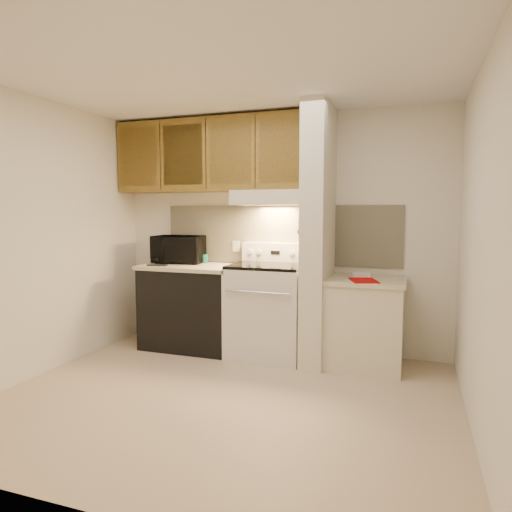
% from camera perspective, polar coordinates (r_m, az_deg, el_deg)
% --- Properties ---
extents(floor, '(3.60, 3.60, 0.00)m').
position_cam_1_polar(floor, '(3.82, -3.99, -17.30)').
color(floor, '#C8B194').
rests_on(floor, ground).
extents(ceiling, '(3.60, 3.60, 0.00)m').
position_cam_1_polar(ceiling, '(3.66, -4.27, 21.66)').
color(ceiling, white).
rests_on(ceiling, wall_back).
extents(wall_back, '(3.60, 2.50, 0.02)m').
position_cam_1_polar(wall_back, '(4.94, 2.78, 2.85)').
color(wall_back, silver).
rests_on(wall_back, floor).
extents(wall_left, '(0.02, 3.00, 2.50)m').
position_cam_1_polar(wall_left, '(4.55, -25.45, 2.08)').
color(wall_left, silver).
rests_on(wall_left, floor).
extents(wall_right, '(0.02, 3.00, 2.50)m').
position_cam_1_polar(wall_right, '(3.27, 26.29, 0.90)').
color(wall_right, silver).
rests_on(wall_right, floor).
extents(backsplash, '(2.60, 0.02, 0.63)m').
position_cam_1_polar(backsplash, '(4.93, 2.74, 2.67)').
color(backsplash, beige).
rests_on(backsplash, wall_back).
extents(range_body, '(0.76, 0.65, 0.92)m').
position_cam_1_polar(range_body, '(4.72, 1.54, -6.97)').
color(range_body, silver).
rests_on(range_body, floor).
extents(oven_window, '(0.50, 0.01, 0.30)m').
position_cam_1_polar(oven_window, '(4.41, 0.29, -7.31)').
color(oven_window, black).
rests_on(oven_window, range_body).
extents(oven_handle, '(0.65, 0.02, 0.02)m').
position_cam_1_polar(oven_handle, '(4.33, 0.13, -4.58)').
color(oven_handle, silver).
rests_on(oven_handle, range_body).
extents(cooktop, '(0.74, 0.64, 0.03)m').
position_cam_1_polar(cooktop, '(4.64, 1.56, -1.23)').
color(cooktop, black).
rests_on(cooktop, range_body).
extents(range_backguard, '(0.76, 0.08, 0.20)m').
position_cam_1_polar(range_backguard, '(4.89, 2.57, 0.48)').
color(range_backguard, silver).
rests_on(range_backguard, range_body).
extents(range_display, '(0.10, 0.01, 0.04)m').
position_cam_1_polar(range_display, '(4.85, 2.43, 0.43)').
color(range_display, black).
rests_on(range_display, range_backguard).
extents(range_knob_left_outer, '(0.05, 0.02, 0.05)m').
position_cam_1_polar(range_knob_left_outer, '(4.94, -0.69, 0.53)').
color(range_knob_left_outer, silver).
rests_on(range_knob_left_outer, range_backguard).
extents(range_knob_left_inner, '(0.05, 0.02, 0.05)m').
position_cam_1_polar(range_knob_left_inner, '(4.91, 0.41, 0.49)').
color(range_knob_left_inner, silver).
rests_on(range_knob_left_inner, range_backguard).
extents(range_knob_right_inner, '(0.05, 0.02, 0.05)m').
position_cam_1_polar(range_knob_right_inner, '(4.80, 4.48, 0.37)').
color(range_knob_right_inner, silver).
rests_on(range_knob_right_inner, range_backguard).
extents(range_knob_right_outer, '(0.05, 0.02, 0.05)m').
position_cam_1_polar(range_knob_right_outer, '(4.78, 5.64, 0.33)').
color(range_knob_right_outer, silver).
rests_on(range_knob_right_outer, range_backguard).
extents(dishwasher_front, '(1.00, 0.63, 0.87)m').
position_cam_1_polar(dishwasher_front, '(5.06, -8.02, -6.45)').
color(dishwasher_front, black).
rests_on(dishwasher_front, floor).
extents(left_countertop, '(1.04, 0.67, 0.04)m').
position_cam_1_polar(left_countertop, '(4.99, -8.10, -1.33)').
color(left_countertop, beige).
rests_on(left_countertop, dishwasher_front).
extents(spoon_rest, '(0.22, 0.11, 0.01)m').
position_cam_1_polar(spoon_rest, '(4.95, -12.23, -1.13)').
color(spoon_rest, black).
rests_on(spoon_rest, left_countertop).
extents(teal_jar, '(0.11, 0.11, 0.10)m').
position_cam_1_polar(teal_jar, '(5.15, -6.49, -0.32)').
color(teal_jar, '#1A5D51').
rests_on(teal_jar, left_countertop).
extents(outlet, '(0.08, 0.01, 0.12)m').
position_cam_1_polar(outlet, '(5.08, -2.51, 1.23)').
color(outlet, beige).
rests_on(outlet, backsplash).
extents(microwave, '(0.59, 0.44, 0.31)m').
position_cam_1_polar(microwave, '(5.19, -9.57, 0.84)').
color(microwave, black).
rests_on(microwave, left_countertop).
extents(partition_pillar, '(0.22, 0.70, 2.50)m').
position_cam_1_polar(partition_pillar, '(4.48, 7.79, 2.52)').
color(partition_pillar, silver).
rests_on(partition_pillar, floor).
extents(pillar_trim, '(0.01, 0.70, 0.04)m').
position_cam_1_polar(pillar_trim, '(4.50, 6.35, 3.19)').
color(pillar_trim, brown).
rests_on(pillar_trim, partition_pillar).
extents(knife_strip, '(0.02, 0.42, 0.04)m').
position_cam_1_polar(knife_strip, '(4.45, 6.13, 3.43)').
color(knife_strip, black).
rests_on(knife_strip, partition_pillar).
extents(knife_blade_a, '(0.01, 0.03, 0.16)m').
position_cam_1_polar(knife_blade_a, '(4.30, 5.47, 2.03)').
color(knife_blade_a, silver).
rests_on(knife_blade_a, knife_strip).
extents(knife_handle_a, '(0.02, 0.02, 0.10)m').
position_cam_1_polar(knife_handle_a, '(4.29, 5.47, 4.02)').
color(knife_handle_a, black).
rests_on(knife_handle_a, knife_strip).
extents(knife_blade_b, '(0.01, 0.04, 0.18)m').
position_cam_1_polar(knife_blade_b, '(4.39, 5.76, 1.97)').
color(knife_blade_b, silver).
rests_on(knife_blade_b, knife_strip).
extents(knife_handle_b, '(0.02, 0.02, 0.10)m').
position_cam_1_polar(knife_handle_b, '(4.37, 5.74, 4.05)').
color(knife_handle_b, black).
rests_on(knife_handle_b, knife_strip).
extents(knife_blade_c, '(0.01, 0.04, 0.20)m').
position_cam_1_polar(knife_blade_c, '(4.45, 5.94, 1.88)').
color(knife_blade_c, silver).
rests_on(knife_blade_c, knife_strip).
extents(knife_handle_c, '(0.02, 0.02, 0.10)m').
position_cam_1_polar(knife_handle_c, '(4.46, 6.01, 4.08)').
color(knife_handle_c, black).
rests_on(knife_handle_c, knife_strip).
extents(knife_blade_d, '(0.01, 0.04, 0.16)m').
position_cam_1_polar(knife_blade_d, '(4.54, 6.23, 2.21)').
color(knife_blade_d, silver).
rests_on(knife_blade_d, knife_strip).
extents(knife_handle_d, '(0.02, 0.02, 0.10)m').
position_cam_1_polar(knife_handle_d, '(4.54, 6.26, 4.10)').
color(knife_handle_d, black).
rests_on(knife_handle_d, knife_strip).
extents(knife_blade_e, '(0.01, 0.04, 0.18)m').
position_cam_1_polar(knife_blade_e, '(4.62, 6.43, 2.13)').
color(knife_blade_e, silver).
rests_on(knife_blade_e, knife_strip).
extents(knife_handle_e, '(0.02, 0.02, 0.10)m').
position_cam_1_polar(knife_handle_e, '(4.60, 6.43, 4.12)').
color(knife_handle_e, black).
rests_on(knife_handle_e, knife_strip).
extents(oven_mitt, '(0.03, 0.11, 0.26)m').
position_cam_1_polar(oven_mitt, '(4.68, 6.60, 1.46)').
color(oven_mitt, gray).
rests_on(oven_mitt, partition_pillar).
extents(right_cab_base, '(0.70, 0.60, 0.81)m').
position_cam_1_polar(right_cab_base, '(4.53, 13.42, -8.35)').
color(right_cab_base, beige).
rests_on(right_cab_base, floor).
extents(right_countertop, '(0.74, 0.64, 0.04)m').
position_cam_1_polar(right_countertop, '(4.45, 13.54, -3.03)').
color(right_countertop, beige).
rests_on(right_countertop, right_cab_base).
extents(red_folder, '(0.31, 0.36, 0.01)m').
position_cam_1_polar(red_folder, '(4.30, 13.31, -2.99)').
color(red_folder, '#A90405').
rests_on(red_folder, right_countertop).
extents(white_box, '(0.19, 0.15, 0.04)m').
position_cam_1_polar(white_box, '(4.51, 12.99, -2.38)').
color(white_box, white).
rests_on(white_box, right_countertop).
extents(range_hood, '(0.78, 0.44, 0.15)m').
position_cam_1_polar(range_hood, '(4.72, 2.04, 7.28)').
color(range_hood, beige).
rests_on(range_hood, upper_cabinets).
extents(hood_lip, '(0.78, 0.04, 0.06)m').
position_cam_1_polar(hood_lip, '(4.52, 1.25, 6.79)').
color(hood_lip, beige).
rests_on(hood_lip, range_hood).
extents(upper_cabinets, '(2.18, 0.33, 0.77)m').
position_cam_1_polar(upper_cabinets, '(5.05, -5.47, 12.38)').
color(upper_cabinets, brown).
rests_on(upper_cabinets, wall_back).
extents(cab_door_a, '(0.46, 0.01, 0.63)m').
position_cam_1_polar(cab_door_a, '(5.30, -14.45, 11.90)').
color(cab_door_a, brown).
rests_on(cab_door_a, upper_cabinets).
extents(cab_gap_a, '(0.01, 0.01, 0.73)m').
position_cam_1_polar(cab_gap_a, '(5.16, -11.87, 12.14)').
color(cab_gap_a, black).
rests_on(cab_gap_a, upper_cabinets).
extents(cab_door_b, '(0.46, 0.01, 0.63)m').
position_cam_1_polar(cab_door_b, '(5.02, -9.14, 12.37)').
color(cab_door_b, brown).
rests_on(cab_door_b, upper_cabinets).
extents(cab_gap_b, '(0.01, 0.01, 0.73)m').
position_cam_1_polar(cab_gap_b, '(4.90, -6.27, 12.58)').
color(cab_gap_b, black).
rests_on(cab_gap_b, upper_cabinets).
extents(cab_door_c, '(0.46, 0.01, 0.63)m').
position_cam_1_polar(cab_door_c, '(4.79, -3.25, 12.76)').
color(cab_door_c, brown).
rests_on(cab_door_c, upper_cabinets).
extents(cab_gap_c, '(0.01, 0.01, 0.73)m').
position_cam_1_polar(cab_gap_c, '(4.70, -0.10, 12.92)').
color(cab_gap_c, black).
rests_on(cab_gap_c, upper_cabinets).
extents(cab_door_d, '(0.46, 0.01, 0.63)m').
position_cam_1_polar(cab_door_d, '(4.62, 3.18, 13.04)').
color(cab_door_d, brown).
rests_on(cab_door_d, upper_cabinets).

